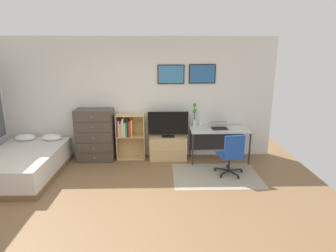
# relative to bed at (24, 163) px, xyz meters

# --- Properties ---
(ground_plane) EXTENTS (7.20, 7.20, 0.00)m
(ground_plane) POSITION_rel_bed_xyz_m (2.19, -1.37, -0.25)
(ground_plane) COLOR brown
(wall_back_with_posters) EXTENTS (6.12, 0.09, 2.70)m
(wall_back_with_posters) POSITION_rel_bed_xyz_m (2.20, 1.06, 1.10)
(wall_back_with_posters) COLOR silver
(wall_back_with_posters) RESTS_ON ground_plane
(area_rug) EXTENTS (1.70, 1.20, 0.01)m
(area_rug) POSITION_rel_bed_xyz_m (3.79, -0.13, -0.25)
(area_rug) COLOR #9E937F
(area_rug) RESTS_ON ground_plane
(bed) EXTENTS (1.35, 2.02, 0.63)m
(bed) POSITION_rel_bed_xyz_m (0.00, 0.00, 0.00)
(bed) COLOR brown
(bed) RESTS_ON ground_plane
(dresser) EXTENTS (0.81, 0.46, 1.17)m
(dresser) POSITION_rel_bed_xyz_m (1.24, 0.79, 0.33)
(dresser) COLOR #4C4238
(dresser) RESTS_ON ground_plane
(bookshelf) EXTENTS (0.63, 0.30, 1.03)m
(bookshelf) POSITION_rel_bed_xyz_m (1.97, 0.85, 0.35)
(bookshelf) COLOR tan
(bookshelf) RESTS_ON ground_plane
(tv_stand) EXTENTS (0.83, 0.41, 0.53)m
(tv_stand) POSITION_rel_bed_xyz_m (2.86, 0.80, 0.01)
(tv_stand) COLOR tan
(tv_stand) RESTS_ON ground_plane
(television) EXTENTS (0.90, 0.16, 0.57)m
(television) POSITION_rel_bed_xyz_m (2.86, 0.78, 0.57)
(television) COLOR black
(television) RESTS_ON tv_stand
(desk) EXTENTS (1.28, 0.63, 0.74)m
(desk) POSITION_rel_bed_xyz_m (3.99, 0.77, 0.36)
(desk) COLOR silver
(desk) RESTS_ON ground_plane
(office_chair) EXTENTS (0.58, 0.58, 0.86)m
(office_chair) POSITION_rel_bed_xyz_m (4.08, -0.11, 0.20)
(office_chair) COLOR #232326
(office_chair) RESTS_ON ground_plane
(laptop) EXTENTS (0.36, 0.39, 0.15)m
(laptop) POSITION_rel_bed_xyz_m (3.99, 0.74, 0.55)
(laptop) COLOR black
(laptop) RESTS_ON desk
(computer_mouse) EXTENTS (0.06, 0.10, 0.03)m
(computer_mouse) POSITION_rel_bed_xyz_m (4.24, 0.61, 0.50)
(computer_mouse) COLOR silver
(computer_mouse) RESTS_ON desk
(bamboo_vase) EXTENTS (0.09, 0.10, 0.53)m
(bamboo_vase) POSITION_rel_bed_xyz_m (3.46, 0.91, 0.72)
(bamboo_vase) COLOR silver
(bamboo_vase) RESTS_ON desk
(wine_glass) EXTENTS (0.07, 0.07, 0.18)m
(wine_glass) POSITION_rel_bed_xyz_m (3.57, 0.65, 0.62)
(wine_glass) COLOR silver
(wine_glass) RESTS_ON desk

